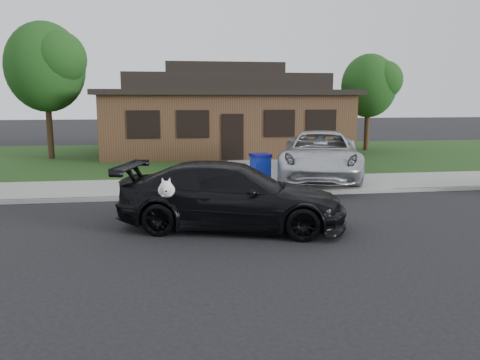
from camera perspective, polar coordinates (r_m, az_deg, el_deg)
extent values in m
plane|color=black|center=(10.83, -14.64, -6.33)|extent=(120.00, 120.00, 0.00)
cube|color=gray|center=(15.66, -12.69, -1.04)|extent=(60.00, 3.00, 0.12)
cube|color=gray|center=(14.20, -13.13, -2.18)|extent=(60.00, 0.12, 0.12)
cube|color=#193814|center=(23.55, -11.25, 2.64)|extent=(60.00, 13.00, 0.13)
cube|color=gray|center=(21.09, 4.84, 1.97)|extent=(4.50, 13.00, 0.14)
imported|color=black|center=(10.80, -0.97, -1.91)|extent=(5.59, 3.45, 1.51)
ellipsoid|color=white|center=(9.76, -8.96, -1.22)|extent=(0.34, 0.40, 0.30)
sphere|color=white|center=(9.52, -8.99, -0.90)|extent=(0.26, 0.26, 0.26)
cube|color=white|center=(9.40, -8.99, -1.31)|extent=(0.09, 0.12, 0.08)
sphere|color=black|center=(9.34, -8.99, -1.38)|extent=(0.04, 0.04, 0.04)
cone|color=white|center=(9.54, -9.40, -0.05)|extent=(0.11, 0.11, 0.14)
cone|color=white|center=(9.54, -8.61, -0.03)|extent=(0.11, 0.11, 0.14)
imported|color=silver|center=(17.24, 9.76, 3.11)|extent=(4.44, 6.53, 1.66)
cube|color=#0E239D|center=(15.83, 2.50, 1.21)|extent=(0.66, 0.66, 0.91)
cube|color=#070857|center=(15.77, 2.51, 3.03)|extent=(0.72, 0.72, 0.10)
cylinder|color=black|center=(15.59, 1.94, -0.36)|extent=(0.08, 0.15, 0.14)
cylinder|color=black|center=(15.67, 3.40, -0.32)|extent=(0.08, 0.15, 0.14)
cube|color=#422B1C|center=(25.53, -2.08, 6.89)|extent=(12.00, 8.00, 3.00)
cube|color=black|center=(25.49, -2.10, 10.54)|extent=(12.60, 8.60, 0.25)
cube|color=black|center=(25.50, -2.11, 11.72)|extent=(10.00, 6.50, 0.80)
cube|color=black|center=(25.54, -2.12, 13.29)|extent=(6.00, 3.50, 0.60)
cube|color=black|center=(21.56, -0.91, 5.28)|extent=(1.00, 0.06, 2.10)
cube|color=black|center=(21.38, -11.68, 6.65)|extent=(1.30, 0.05, 1.10)
cube|color=black|center=(21.37, -5.74, 6.80)|extent=(1.30, 0.05, 1.10)
cube|color=black|center=(21.91, 4.84, 6.89)|extent=(1.30, 0.05, 1.10)
cube|color=black|center=(22.45, 9.86, 6.86)|extent=(1.30, 0.05, 1.10)
cylinder|color=#332114|center=(24.09, -22.15, 5.37)|extent=(0.28, 0.28, 2.48)
ellipsoid|color=#143811|center=(24.08, -22.63, 12.59)|extent=(3.60, 3.60, 4.14)
sphere|color=#26591E|center=(23.42, -21.26, 13.65)|extent=(2.52, 2.52, 2.52)
cylinder|color=#332114|center=(27.13, 15.18, 5.70)|extent=(0.28, 0.28, 2.03)
ellipsoid|color=#143811|center=(27.08, 15.43, 11.01)|extent=(3.00, 3.00, 3.45)
sphere|color=#26591E|center=(26.92, 17.04, 11.58)|extent=(2.10, 2.10, 2.10)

